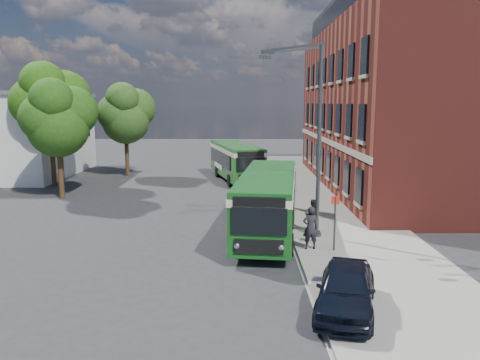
{
  "coord_description": "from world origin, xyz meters",
  "views": [
    {
      "loc": [
        1.65,
        -23.53,
        6.41
      ],
      "look_at": [
        1.54,
        1.91,
        2.2
      ],
      "focal_mm": 35.0,
      "sensor_mm": 36.0,
      "label": 1
    }
  ],
  "objects_px": {
    "street_lamp": "(311,138)",
    "bus_front": "(268,197)",
    "bus_rear": "(236,158)",
    "parked_car": "(346,288)"
  },
  "relations": [
    {
      "from": "street_lamp",
      "to": "bus_front",
      "type": "distance_m",
      "value": 3.66
    },
    {
      "from": "street_lamp",
      "to": "bus_front",
      "type": "bearing_deg",
      "value": 152.57
    },
    {
      "from": "street_lamp",
      "to": "parked_car",
      "type": "height_order",
      "value": "street_lamp"
    },
    {
      "from": "bus_front",
      "to": "parked_car",
      "type": "distance_m",
      "value": 9.36
    },
    {
      "from": "parked_car",
      "to": "street_lamp",
      "type": "bearing_deg",
      "value": 105.22
    },
    {
      "from": "street_lamp",
      "to": "parked_car",
      "type": "relative_size",
      "value": 2.14
    },
    {
      "from": "bus_front",
      "to": "parked_car",
      "type": "height_order",
      "value": "bus_front"
    },
    {
      "from": "bus_rear",
      "to": "parked_car",
      "type": "relative_size",
      "value": 2.4
    },
    {
      "from": "street_lamp",
      "to": "bus_rear",
      "type": "height_order",
      "value": "street_lamp"
    },
    {
      "from": "bus_rear",
      "to": "bus_front",
      "type": "bearing_deg",
      "value": -83.62
    }
  ]
}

